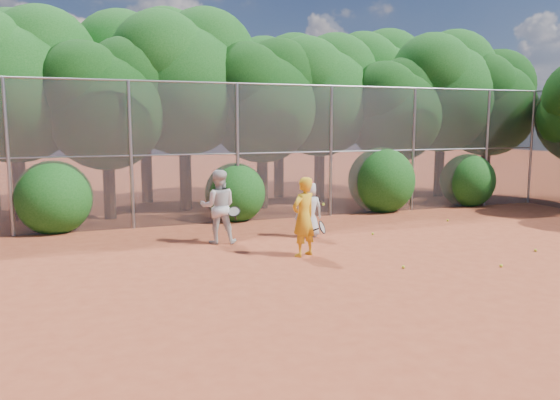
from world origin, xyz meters
name	(u,v)px	position (x,y,z in m)	size (l,w,h in m)	color
ground	(371,268)	(0.00, 0.00, 0.00)	(80.00, 80.00, 0.00)	#A44125
fence_back	(266,151)	(-0.12, 6.00, 2.05)	(20.05, 0.09, 4.03)	gray
tree_1	(15,78)	(-6.94, 8.54, 4.16)	(4.64, 4.03, 6.35)	black
tree_2	(107,99)	(-4.45, 7.83, 3.58)	(3.99, 3.47, 5.47)	black
tree_3	(185,76)	(-1.94, 8.84, 4.40)	(4.89, 4.26, 6.70)	black
tree_4	(263,96)	(0.55, 8.24, 3.76)	(4.19, 3.64, 5.73)	black
tree_5	(321,90)	(3.06, 9.04, 4.05)	(4.51, 3.92, 6.17)	black
tree_6	(395,107)	(5.55, 8.03, 3.47)	(3.86, 3.36, 5.29)	black
tree_7	(443,86)	(8.06, 8.64, 4.28)	(4.77, 4.14, 6.53)	black
tree_8	(489,99)	(10.05, 8.34, 3.82)	(4.25, 3.70, 5.82)	black
tree_10	(145,73)	(-2.93, 11.05, 4.63)	(5.15, 4.48, 7.06)	black
tree_11	(280,89)	(2.06, 10.64, 4.16)	(4.64, 4.03, 6.35)	black
tree_12	(375,84)	(6.56, 11.24, 4.51)	(5.02, 4.37, 6.88)	black
bush_0	(54,194)	(-6.00, 6.30, 1.00)	(2.00, 2.00, 2.00)	#134C14
bush_1	(235,190)	(-1.00, 6.30, 0.90)	(1.80, 1.80, 1.80)	#134C14
bush_2	(381,177)	(4.00, 6.30, 1.10)	(2.20, 2.20, 2.20)	#134C14
bush_3	(468,178)	(7.50, 6.30, 0.95)	(1.90, 1.90, 1.90)	#134C14
player_yellow	(304,217)	(-0.85, 1.43, 0.86)	(0.87, 0.68, 1.73)	gold
player_teen	(309,209)	(0.07, 3.24, 0.72)	(0.71, 0.49, 1.44)	silver
player_white	(218,207)	(-2.26, 3.35, 0.89)	(1.00, 0.91, 1.78)	silver
ball_0	(373,234)	(1.70, 2.86, 0.03)	(0.07, 0.07, 0.07)	#C4CF25
ball_1	(501,266)	(2.49, -0.85, 0.03)	(0.07, 0.07, 0.07)	#C4CF25
ball_2	(536,250)	(4.20, -0.05, 0.03)	(0.07, 0.07, 0.07)	#C4CF25
ball_3	(403,267)	(0.60, -0.24, 0.03)	(0.07, 0.07, 0.07)	#C4CF25
ball_4	(448,220)	(4.78, 3.81, 0.03)	(0.07, 0.07, 0.07)	#C4CF25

